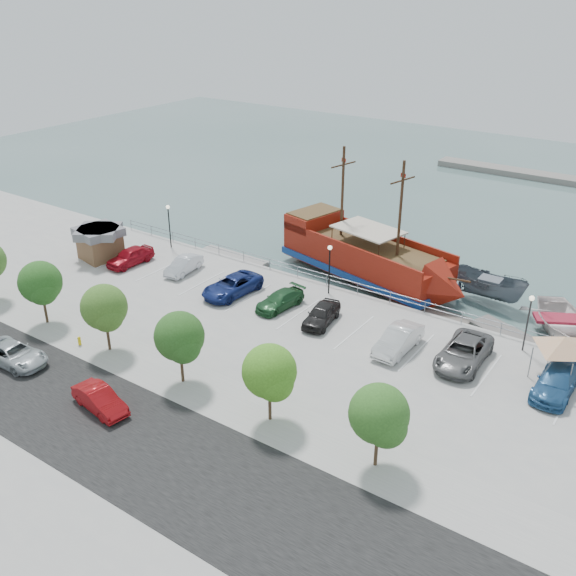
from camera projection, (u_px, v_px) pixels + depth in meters
The scene contains 32 objects.
ground at pixel (284, 336), 49.00m from camera, with size 160.00×160.00×0.00m, color #3F5E5A.
land_slab at pixel (52, 496), 33.26m from camera, with size 100.00×58.00×1.20m, color #9A9A99.
street at pixel (124, 436), 36.70m from camera, with size 100.00×8.00×0.04m, color black.
sidewalk at pixel (195, 386), 41.15m from camera, with size 100.00×4.00×0.05m, color #9A9998.
seawall_railing at pixel (337, 282), 54.12m from camera, with size 50.00×0.06×1.00m.
pirate_ship at pixel (377, 262), 56.75m from camera, with size 19.44×9.23×12.04m.
patrol_boat at pixel (489, 289), 53.52m from camera, with size 2.44×6.49×2.51m, color #545D65.
speedboat at pixel (561, 323), 49.30m from camera, with size 5.21×7.30×1.51m, color silver.
dock_west at pixel (232, 258), 62.16m from camera, with size 7.43×2.12×0.42m, color gray.
dock_mid at pixel (426, 314), 51.83m from camera, with size 7.01×2.00×0.40m, color #696059.
dock_east at pixel (517, 340), 48.07m from camera, with size 7.42×2.12×0.42m, color slate.
shed at pixel (100, 242), 59.46m from camera, with size 4.30×4.30×3.01m.
canopy_tent at pixel (565, 337), 40.72m from camera, with size 5.15×5.15×3.56m.
street_van at pixel (14, 354), 43.38m from camera, with size 2.36×5.12×1.42m, color #A5AEB3.
street_sedan at pixel (100, 400), 38.68m from camera, with size 1.49×4.26×1.40m, color #A20F13.
fire_hydrant at pixel (79, 341), 45.64m from camera, with size 0.24×0.24×0.70m.
lamp_post_left at pixel (169, 219), 61.33m from camera, with size 0.36×0.36×4.28m.
lamp_post_mid at pixel (330, 261), 52.10m from camera, with size 0.36×0.36×4.28m.
lamp_post_right at pixel (529, 313), 43.91m from camera, with size 0.36×0.36×4.28m.
tree_b at pixel (41, 284), 47.28m from camera, with size 3.30×3.20×5.00m.
tree_c at pixel (105, 309), 43.69m from camera, with size 3.30×3.20×5.00m.
tree_d at pixel (180, 339), 40.11m from camera, with size 3.30×3.20×5.00m.
tree_e at pixel (271, 374), 36.52m from camera, with size 3.30×3.20×5.00m.
tree_f at pixel (381, 417), 32.93m from camera, with size 3.30×3.20×5.00m.
parked_car_a at pixel (130, 256), 58.48m from camera, with size 1.88×4.67×1.59m, color maroon.
parked_car_b at pixel (184, 265), 56.91m from camera, with size 1.48×4.23×1.39m, color silver.
parked_car_c at pixel (232, 286), 52.91m from camera, with size 2.58×5.60×1.56m, color navy.
parked_car_d at pixel (280, 300), 50.79m from camera, with size 1.85×4.55×1.32m, color #20532B.
parked_car_e at pixel (321, 314), 48.45m from camera, with size 1.79×4.44×1.51m, color black.
parked_car_f at pixel (398, 340), 44.85m from camera, with size 1.74×5.00×1.65m, color silver.
parked_car_g at pixel (464, 352), 43.36m from camera, with size 2.73×5.93×1.65m, color slate.
parked_car_h at pixel (557, 381), 40.29m from camera, with size 2.21×5.44×1.58m, color #265586.
Camera 1 is at (24.46, -34.82, 23.56)m, focal length 40.00 mm.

